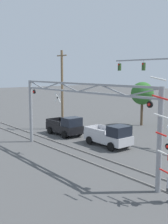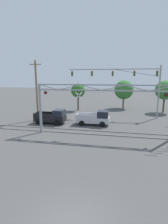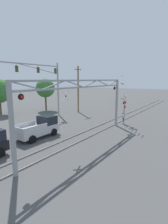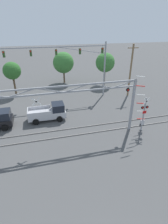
% 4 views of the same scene
% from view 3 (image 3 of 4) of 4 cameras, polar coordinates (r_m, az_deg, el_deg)
% --- Properties ---
extents(rail_track_near, '(80.00, 0.08, 0.10)m').
position_cam_3_polar(rail_track_near, '(17.36, -0.99, -9.35)').
color(rail_track_near, gray).
rests_on(rail_track_near, ground_plane).
extents(rail_track_far, '(80.00, 0.08, 0.10)m').
position_cam_3_polar(rail_track_far, '(18.20, -4.69, -8.44)').
color(rail_track_far, gray).
rests_on(rail_track_far, ground_plane).
extents(crossing_gantry, '(15.13, 0.32, 5.96)m').
position_cam_3_polar(crossing_gantry, '(16.27, -0.25, 3.51)').
color(crossing_gantry, gray).
rests_on(crossing_gantry, ground_plane).
extents(crossing_signal_mast, '(2.00, 0.35, 6.52)m').
position_cam_3_polar(crossing_signal_mast, '(23.70, 12.90, 1.12)').
color(crossing_signal_mast, gray).
rests_on(crossing_signal_mast, ground_plane).
extents(traffic_signal_span, '(15.17, 0.39, 8.62)m').
position_cam_3_polar(traffic_signal_span, '(26.55, -14.99, 10.85)').
color(traffic_signal_span, gray).
rests_on(traffic_signal_span, ground_plane).
extents(pickup_truck_lead, '(4.65, 2.20, 2.08)m').
position_cam_3_polar(pickup_truck_lead, '(19.03, -14.36, -4.98)').
color(pickup_truck_lead, '#B7B7BC').
rests_on(pickup_truck_lead, ground_plane).
extents(utility_pole_right, '(1.80, 0.28, 8.28)m').
position_cam_3_polar(utility_pole_right, '(31.85, -1.91, 7.57)').
color(utility_pole_right, brown).
rests_on(utility_pole_right, ground_plane).
extents(background_tree_beyond_span, '(3.63, 3.63, 6.13)m').
position_cam_3_polar(background_tree_beyond_span, '(34.91, -12.54, 7.61)').
color(background_tree_beyond_span, brown).
rests_on(background_tree_beyond_span, ground_plane).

